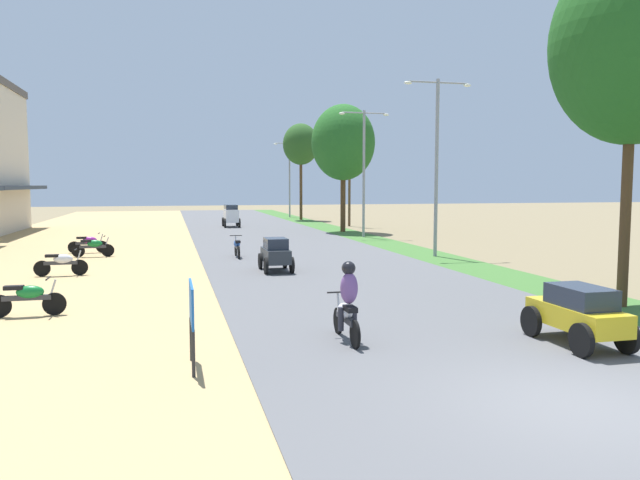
# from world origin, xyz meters

# --- Properties ---
(ground_plane) EXTENTS (180.00, 180.00, 0.00)m
(ground_plane) POSITION_xyz_m (0.00, 0.00, 0.00)
(ground_plane) COLOR #7A6B4C
(road_strip) EXTENTS (9.00, 140.00, 0.08)m
(road_strip) POSITION_xyz_m (0.00, 0.00, 0.04)
(road_strip) COLOR #565659
(road_strip) RESTS_ON ground
(parked_motorbike_nearest) EXTENTS (1.80, 0.54, 0.94)m
(parked_motorbike_nearest) POSITION_xyz_m (-9.13, 8.55, 0.55)
(parked_motorbike_nearest) COLOR black
(parked_motorbike_nearest) RESTS_ON dirt_shoulder
(parked_motorbike_second) EXTENTS (1.80, 0.54, 0.94)m
(parked_motorbike_second) POSITION_xyz_m (-9.47, 15.47, 0.55)
(parked_motorbike_second) COLOR black
(parked_motorbike_second) RESTS_ON dirt_shoulder
(parked_motorbike_third) EXTENTS (1.80, 0.54, 0.94)m
(parked_motorbike_third) POSITION_xyz_m (-9.05, 21.19, 0.55)
(parked_motorbike_third) COLOR black
(parked_motorbike_third) RESTS_ON dirt_shoulder
(parked_motorbike_fourth) EXTENTS (1.80, 0.54, 0.94)m
(parked_motorbike_fourth) POSITION_xyz_m (-9.47, 22.96, 0.55)
(parked_motorbike_fourth) COLOR black
(parked_motorbike_fourth) RESTS_ON dirt_shoulder
(street_signboard) EXTENTS (0.06, 1.30, 1.50)m
(street_signboard) POSITION_xyz_m (-5.40, 3.27, 1.11)
(street_signboard) COLOR #262628
(street_signboard) RESTS_ON dirt_shoulder
(median_tree_nearest) EXTENTS (4.12, 4.12, 9.35)m
(median_tree_nearest) POSITION_xyz_m (5.81, 6.16, 6.83)
(median_tree_nearest) COLOR #4C351E
(median_tree_nearest) RESTS_ON median_strip
(median_tree_second) EXTENTS (4.30, 4.30, 8.61)m
(median_tree_second) POSITION_xyz_m (5.76, 32.74, 6.09)
(median_tree_second) COLOR #4C351E
(median_tree_second) RESTS_ON median_strip
(median_tree_third) EXTENTS (3.26, 3.26, 8.73)m
(median_tree_third) POSITION_xyz_m (5.95, 47.40, 6.88)
(median_tree_third) COLOR #4C351E
(median_tree_third) RESTS_ON median_strip
(streetlamp_near) EXTENTS (3.16, 0.20, 7.82)m
(streetlamp_near) POSITION_xyz_m (5.80, 17.85, 4.56)
(streetlamp_near) COLOR gray
(streetlamp_near) RESTS_ON median_strip
(streetlamp_mid) EXTENTS (3.16, 0.20, 7.67)m
(streetlamp_mid) POSITION_xyz_m (5.80, 28.31, 4.49)
(streetlamp_mid) COLOR gray
(streetlamp_mid) RESTS_ON median_strip
(streetlamp_far) EXTENTS (3.16, 0.20, 7.40)m
(streetlamp_far) POSITION_xyz_m (5.80, 52.06, 4.35)
(streetlamp_far) COLOR gray
(streetlamp_far) RESTS_ON median_strip
(utility_pole_near) EXTENTS (1.80, 0.20, 9.30)m
(utility_pole_near) POSITION_xyz_m (7.98, 38.72, 4.84)
(utility_pole_near) COLOR brown
(utility_pole_near) RESTS_ON ground
(car_sedan_yellow) EXTENTS (1.10, 2.26, 1.19)m
(car_sedan_yellow) POSITION_xyz_m (2.09, 2.97, 0.74)
(car_sedan_yellow) COLOR gold
(car_sedan_yellow) RESTS_ON road_strip
(car_hatchback_charcoal) EXTENTS (1.04, 2.00, 1.23)m
(car_hatchback_charcoal) POSITION_xyz_m (-1.98, 14.71, 0.75)
(car_hatchback_charcoal) COLOR #282D33
(car_hatchback_charcoal) RESTS_ON road_strip
(car_van_white) EXTENTS (1.19, 2.41, 1.67)m
(car_van_white) POSITION_xyz_m (-1.25, 39.05, 1.02)
(car_van_white) COLOR silver
(car_van_white) RESTS_ON road_strip
(motorbike_foreground_rider) EXTENTS (0.54, 1.80, 1.66)m
(motorbike_foreground_rider) POSITION_xyz_m (-2.28, 4.32, 0.86)
(motorbike_foreground_rider) COLOR black
(motorbike_foreground_rider) RESTS_ON road_strip
(motorbike_ahead_second) EXTENTS (0.54, 1.80, 0.94)m
(motorbike_ahead_second) POSITION_xyz_m (-2.89, 19.40, 0.57)
(motorbike_ahead_second) COLOR black
(motorbike_ahead_second) RESTS_ON road_strip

